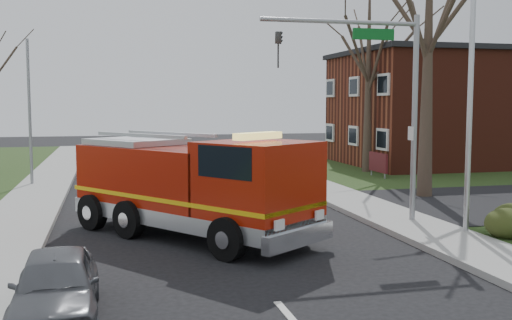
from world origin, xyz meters
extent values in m
plane|color=black|center=(0.00, 0.00, 0.00)|extent=(120.00, 120.00, 0.00)
cube|color=#979791|center=(6.20, 0.00, 0.07)|extent=(2.40, 80.00, 0.15)
cube|color=#602416|center=(19.00, 18.00, 3.50)|extent=(15.00, 10.00, 7.00)
cube|color=black|center=(19.00, 18.00, 7.10)|extent=(15.40, 10.40, 0.30)
cube|color=silver|center=(11.45, 18.00, 2.00)|extent=(0.12, 1.40, 1.20)
cube|color=#501217|center=(10.50, 12.50, 0.90)|extent=(0.12, 2.00, 1.00)
cylinder|color=gray|center=(10.50, 11.70, 0.45)|extent=(0.08, 0.08, 0.90)
cylinder|color=gray|center=(10.50, 13.30, 0.45)|extent=(0.08, 0.08, 0.90)
cone|color=#35291F|center=(9.50, 6.00, 6.00)|extent=(0.64, 0.64, 12.00)
cone|color=#35291F|center=(11.00, 15.00, 5.25)|extent=(0.56, 0.56, 10.50)
cylinder|color=gray|center=(6.50, 1.50, 3.40)|extent=(0.18, 0.18, 6.80)
cylinder|color=gray|center=(3.90, 1.50, 6.50)|extent=(5.20, 0.14, 0.14)
cube|color=#0C591E|center=(5.00, 1.50, 6.15)|extent=(1.40, 0.06, 0.35)
imported|color=black|center=(1.90, 1.50, 6.15)|extent=(0.22, 0.18, 1.10)
cylinder|color=#B7BABF|center=(7.20, -0.50, 4.20)|extent=(0.16, 0.16, 8.40)
cylinder|color=gray|center=(-6.80, 14.00, 3.50)|extent=(0.14, 0.14, 7.00)
cube|color=#941606|center=(-1.60, 2.38, 1.58)|extent=(5.26, 5.85, 2.14)
cube|color=#941606|center=(0.67, -0.76, 1.73)|extent=(3.70, 3.70, 2.45)
cube|color=#B7BABF|center=(-0.88, 1.39, 0.71)|extent=(6.83, 8.01, 0.46)
cube|color=#E5B20C|center=(-0.88, 1.39, 1.27)|extent=(6.84, 8.02, 0.12)
cube|color=black|center=(1.33, -1.67, 2.50)|extent=(1.97, 1.46, 0.87)
cube|color=#E5D866|center=(0.67, -0.76, 3.11)|extent=(1.53, 1.25, 0.18)
cylinder|color=black|center=(-0.34, -1.62, 0.56)|extent=(0.95, 1.12, 1.12)
cylinder|color=black|center=(1.81, -0.06, 0.56)|extent=(0.95, 1.12, 1.12)
cylinder|color=black|center=(-3.75, 3.09, 0.56)|extent=(0.95, 1.12, 1.12)
cylinder|color=black|center=(-1.60, 4.65, 0.56)|extent=(0.95, 1.12, 1.12)
imported|color=#57595E|center=(-4.20, -4.95, 0.65)|extent=(1.59, 3.82, 1.29)
camera|label=1|loc=(-3.21, -16.20, 3.97)|focal=42.00mm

